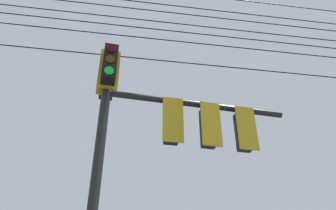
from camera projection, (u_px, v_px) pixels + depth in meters
The scene contains 2 objects.
signal_mast_assembly at pixel (152, 134), 6.75m from camera, with size 3.25×3.52×6.91m.
overhead_wire_span at pixel (176, 23), 8.35m from camera, with size 25.03×22.37×3.22m.
Camera 1 is at (-4.95, 3.68, 1.95)m, focal length 35.15 mm.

